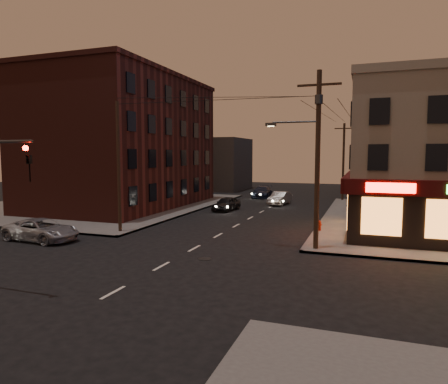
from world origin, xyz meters
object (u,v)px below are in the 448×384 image
at_px(sedan_mid, 280,198).
at_px(sedan_far, 262,192).
at_px(sedan_near, 226,204).
at_px(suv_cross, 41,230).
at_px(fire_hydrant, 320,225).

bearing_deg(sedan_mid, sedan_far, 126.14).
xyz_separation_m(sedan_near, sedan_mid, (3.97, 6.45, 0.03)).
height_order(sedan_mid, sedan_far, sedan_far).
bearing_deg(sedan_far, suv_cross, -106.27).
height_order(sedan_near, sedan_far, sedan_far).
bearing_deg(sedan_near, sedan_far, 95.26).
relative_size(suv_cross, sedan_near, 1.26).
xyz_separation_m(sedan_near, sedan_far, (0.31, 12.93, 0.03)).
distance_m(sedan_mid, sedan_far, 7.44).
distance_m(sedan_mid, fire_hydrant, 15.78).
xyz_separation_m(suv_cross, fire_hydrant, (16.50, 8.73, -0.16)).
height_order(sedan_far, fire_hydrant, sedan_far).
xyz_separation_m(suv_cross, sedan_mid, (10.60, 23.36, 0.01)).
bearing_deg(sedan_mid, suv_cross, -107.70).
xyz_separation_m(sedan_near, fire_hydrant, (9.87, -8.18, -0.14)).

